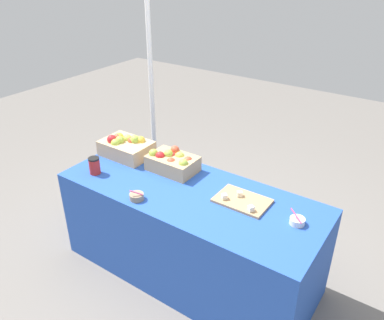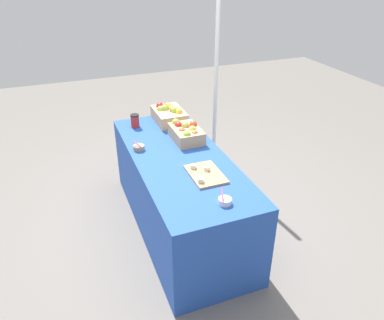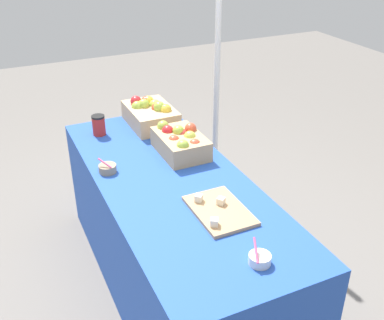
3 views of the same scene
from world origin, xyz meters
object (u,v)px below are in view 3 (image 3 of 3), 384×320
object	(u,v)px
apple_crate_middle	(180,142)
sample_bowl_near	(260,259)
tent_pole	(218,46)
apple_crate_left	(150,114)
coffee_cup	(99,125)
sample_bowl_mid	(108,168)
cutting_board_front	(219,210)

from	to	relation	value
apple_crate_middle	sample_bowl_near	world-z (taller)	apple_crate_middle
tent_pole	sample_bowl_near	bearing A→B (deg)	-22.10
apple_crate_left	coffee_cup	world-z (taller)	apple_crate_left
apple_crate_left	tent_pole	xyz separation A→B (m)	(-0.23, 0.62, 0.33)
sample_bowl_near	apple_crate_middle	bearing A→B (deg)	174.49
apple_crate_middle	apple_crate_left	bearing A→B (deg)	-178.00
apple_crate_middle	sample_bowl_mid	world-z (taller)	apple_crate_middle
cutting_board_front	tent_pole	bearing A→B (deg)	152.94
cutting_board_front	sample_bowl_near	bearing A→B (deg)	-2.84
apple_crate_left	apple_crate_middle	size ratio (longest dim) A/B	1.10
sample_bowl_mid	tent_pole	bearing A→B (deg)	124.71
cutting_board_front	sample_bowl_mid	distance (m)	0.71
apple_crate_middle	coffee_cup	bearing A→B (deg)	-140.68
sample_bowl_near	coffee_cup	xyz separation A→B (m)	(-1.48, -0.27, 0.04)
cutting_board_front	coffee_cup	xyz separation A→B (m)	(-1.09, -0.29, 0.05)
apple_crate_left	coffee_cup	size ratio (longest dim) A/B	3.09
coffee_cup	cutting_board_front	bearing A→B (deg)	14.89
sample_bowl_mid	coffee_cup	world-z (taller)	coffee_cup
apple_crate_middle	sample_bowl_mid	size ratio (longest dim) A/B	3.72
cutting_board_front	tent_pole	world-z (taller)	tent_pole
apple_crate_left	apple_crate_middle	world-z (taller)	apple_crate_left
apple_crate_left	cutting_board_front	bearing A→B (deg)	-3.32
sample_bowl_mid	tent_pole	size ratio (longest dim) A/B	0.04
apple_crate_middle	coffee_cup	distance (m)	0.58
sample_bowl_mid	apple_crate_middle	bearing A→B (deg)	95.09
sample_bowl_near	cutting_board_front	bearing A→B (deg)	177.16
tent_pole	apple_crate_middle	bearing A→B (deg)	-40.96
coffee_cup	tent_pole	xyz separation A→B (m)	(-0.24, 0.97, 0.34)
coffee_cup	sample_bowl_near	bearing A→B (deg)	10.35
apple_crate_middle	cutting_board_front	size ratio (longest dim) A/B	1.03
cutting_board_front	sample_bowl_mid	world-z (taller)	sample_bowl_mid
cutting_board_front	sample_bowl_mid	xyz separation A→B (m)	(-0.60, -0.38, 0.01)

